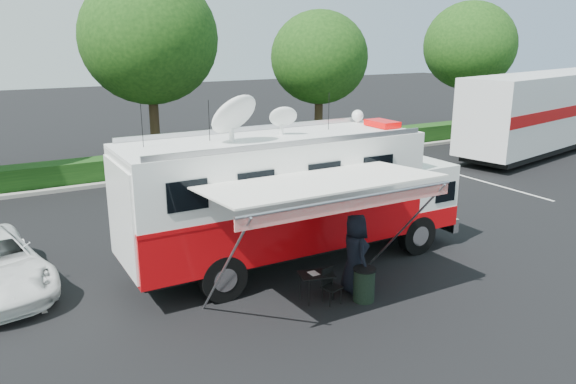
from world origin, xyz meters
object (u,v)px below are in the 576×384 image
folding_table (316,275)px  trash_bin (364,284)px  command_truck (295,195)px  semi_trailer (547,111)px

folding_table → trash_bin: size_ratio=1.11×
command_truck → folding_table: size_ratio=10.40×
command_truck → semi_trailer: bearing=18.7°
command_truck → trash_bin: bearing=-84.5°
command_truck → trash_bin: (0.27, -2.81, -1.54)m
command_truck → folding_table: command_truck is taller
trash_bin → semi_trailer: semi_trailer is taller
folding_table → semi_trailer: size_ratio=0.07×
trash_bin → folding_table: bearing=149.0°
semi_trailer → command_truck: bearing=-161.3°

